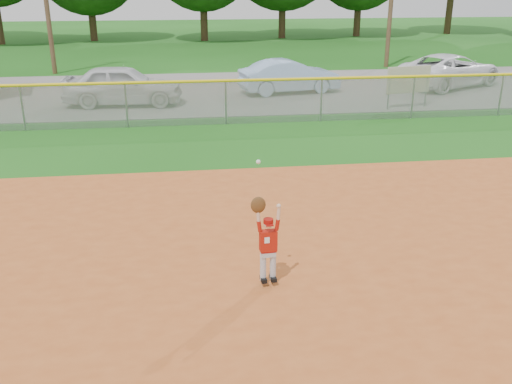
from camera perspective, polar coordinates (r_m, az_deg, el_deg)
ground at (r=10.50m, az=1.54°, el=-6.46°), size 120.00×120.00×0.00m
clay_infield at (r=7.99m, az=5.03°, el=-16.15°), size 24.00×16.00×0.04m
parking_strip at (r=25.70m, az=-4.11°, el=10.04°), size 44.00×10.00×0.03m
car_white_a at (r=23.24m, az=-13.17°, el=10.38°), size 4.64×2.04×1.55m
car_blue at (r=25.15m, az=3.36°, el=11.48°), size 4.47×2.21×1.41m
car_white_b at (r=28.06m, az=18.83°, el=11.46°), size 5.80×4.60×1.47m
sponsor_sign at (r=22.76m, az=15.01°, el=10.68°), size 1.80×0.35×1.62m
outfield_fence at (r=19.66m, az=-3.04°, el=9.28°), size 40.06×0.10×1.55m
ballplayer at (r=9.17m, az=1.08°, el=-4.78°), size 0.49×0.22×2.09m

